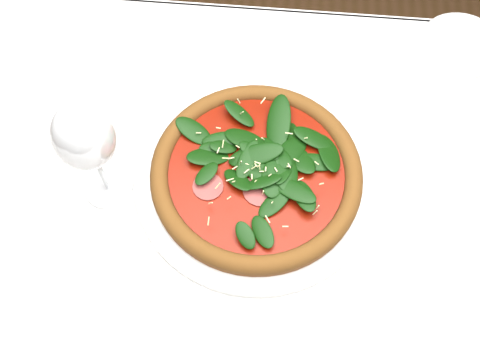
{
  "coord_description": "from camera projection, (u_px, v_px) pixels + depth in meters",
  "views": [
    {
      "loc": [
        -0.05,
        -0.36,
        1.5
      ],
      "look_at": [
        -0.09,
        0.02,
        0.77
      ],
      "focal_mm": 40.0,
      "sensor_mm": 36.0,
      "label": 1
    }
  ],
  "objects": [
    {
      "name": "wine_glass",
      "position": [
        85.0,
        138.0,
        0.71
      ],
      "size": [
        0.09,
        0.09,
        0.21
      ],
      "color": "silver",
      "rests_on": "dining_table"
    },
    {
      "name": "ground",
      "position": [
        271.0,
        317.0,
        1.49
      ],
      "size": [
        6.0,
        6.0,
        0.0
      ],
      "primitive_type": "plane",
      "color": "brown",
      "rests_on": "ground"
    },
    {
      "name": "plate",
      "position": [
        256.0,
        178.0,
        0.83
      ],
      "size": [
        0.38,
        0.38,
        0.02
      ],
      "color": "silver",
      "rests_on": "dining_table"
    },
    {
      "name": "dining_table",
      "position": [
        290.0,
        227.0,
        0.91
      ],
      "size": [
        1.21,
        0.81,
        0.75
      ],
      "color": "silver",
      "rests_on": "ground"
    },
    {
      "name": "saucer_far",
      "position": [
        463.0,
        44.0,
        0.96
      ],
      "size": [
        0.15,
        0.15,
        0.01
      ],
      "color": "silver",
      "rests_on": "dining_table"
    },
    {
      "name": "pizza",
      "position": [
        256.0,
        171.0,
        0.82
      ],
      "size": [
        0.42,
        0.42,
        0.04
      ],
      "rotation": [
        0.0,
        0.0,
        -0.35
      ],
      "color": "brown",
      "rests_on": "plate"
    }
  ]
}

